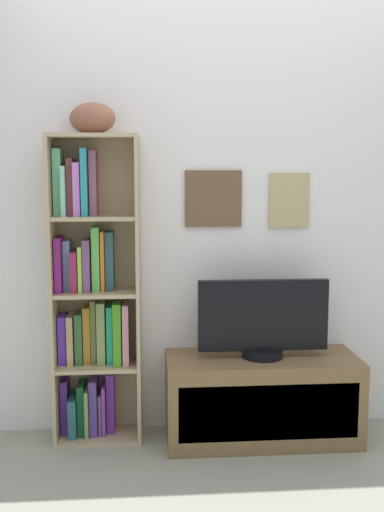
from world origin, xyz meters
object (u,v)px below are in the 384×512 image
object	(u,v)px
television	(263,320)
tv_stand	(262,398)
bookshelf	(91,298)
football	(92,118)

from	to	relation	value
television	tv_stand	bearing A→B (deg)	-90.00
bookshelf	football	distance (m)	0.95
football	television	world-z (taller)	football
bookshelf	football	bearing A→B (deg)	-46.81
football	tv_stand	bearing A→B (deg)	-5.49
television	bookshelf	bearing A→B (deg)	172.89
football	tv_stand	xyz separation A→B (m)	(0.89, -0.09, -1.50)
football	tv_stand	world-z (taller)	football
football	television	distance (m)	1.39
bookshelf	tv_stand	world-z (taller)	bookshelf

